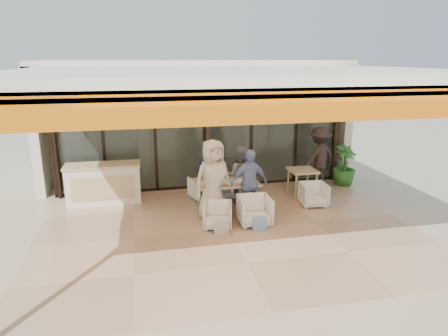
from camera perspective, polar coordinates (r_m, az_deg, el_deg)
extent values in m
plane|color=#C6B293|center=(8.74, 0.62, -8.88)|extent=(70.00, 70.00, 0.00)
cube|color=tan|center=(8.74, 0.62, -8.85)|extent=(8.00, 6.00, 0.01)
cube|color=silver|center=(7.96, 0.69, 13.29)|extent=(8.00, 6.00, 0.20)
cube|color=orange|center=(5.17, 8.10, 8.83)|extent=(8.00, 0.12, 0.45)
cube|color=orange|center=(5.81, 5.76, 10.81)|extent=(8.00, 1.50, 0.06)
cylinder|color=black|center=(11.02, -23.07, 3.77)|extent=(0.12, 0.12, 3.20)
cylinder|color=black|center=(12.22, 15.61, 5.48)|extent=(0.12, 0.12, 3.20)
cube|color=#9EADA3|center=(11.09, -2.83, 5.05)|extent=(8.00, 0.03, 3.20)
cube|color=black|center=(11.47, -2.72, -2.63)|extent=(8.00, 0.10, 0.08)
cube|color=black|center=(10.91, -2.94, 13.13)|extent=(8.00, 0.10, 0.08)
cube|color=black|center=(11.16, -23.57, 3.85)|extent=(0.08, 0.10, 3.20)
cube|color=black|center=(10.98, -16.90, 4.30)|extent=(0.08, 0.10, 3.20)
cube|color=black|center=(10.95, -9.83, 4.71)|extent=(0.08, 0.10, 3.20)
cube|color=black|center=(11.09, -2.83, 5.05)|extent=(0.08, 0.10, 3.20)
cube|color=black|center=(11.38, 3.92, 5.31)|extent=(0.08, 0.10, 3.20)
cube|color=black|center=(11.82, 10.25, 5.48)|extent=(0.08, 0.10, 3.20)
cube|color=black|center=(12.38, 15.85, 5.58)|extent=(0.08, 0.10, 3.20)
cube|color=silver|center=(14.49, -5.15, 7.88)|extent=(9.00, 0.25, 3.40)
cube|color=silver|center=(12.92, -23.94, 5.68)|extent=(0.25, 3.50, 3.40)
cube|color=silver|center=(14.08, 14.01, 7.26)|extent=(0.25, 3.50, 3.40)
cube|color=silver|center=(12.63, -4.30, 14.52)|extent=(9.00, 3.50, 0.25)
cube|color=#D7C083|center=(13.13, -4.00, -0.43)|extent=(8.00, 3.50, 0.02)
cylinder|color=silver|center=(12.54, -11.32, 5.52)|extent=(0.40, 0.40, 3.00)
cylinder|color=silver|center=(13.04, 3.86, 6.17)|extent=(0.40, 0.40, 3.00)
cylinder|color=black|center=(11.99, -9.70, 12.38)|extent=(0.03, 0.03, 0.70)
cube|color=black|center=(12.02, -9.60, 10.24)|extent=(0.30, 0.30, 0.40)
sphere|color=#FFBF72|center=(12.02, -9.60, 10.24)|extent=(0.18, 0.18, 0.18)
cylinder|color=black|center=(12.65, 6.73, 12.65)|extent=(0.03, 0.03, 0.70)
cube|color=black|center=(12.68, 6.67, 10.62)|extent=(0.30, 0.30, 0.40)
sphere|color=#FFBF72|center=(12.68, 6.67, 10.62)|extent=(0.18, 0.18, 0.18)
cylinder|color=black|center=(12.46, -2.14, -1.10)|extent=(0.40, 0.40, 0.05)
cylinder|color=black|center=(12.21, -2.18, 3.40)|extent=(0.04, 0.04, 2.10)
cone|color=orange|center=(12.09, -2.21, 6.41)|extent=(0.32, 0.32, 1.10)
cube|color=silver|center=(10.57, -16.78, -2.28)|extent=(1.80, 0.60, 1.00)
cube|color=#D7C083|center=(10.43, -17.00, 0.39)|extent=(1.85, 0.65, 0.06)
cube|color=#D7C083|center=(10.27, -16.90, -2.80)|extent=(1.50, 0.02, 0.60)
cube|color=#D7C083|center=(9.57, 0.41, -2.05)|extent=(1.50, 0.90, 0.05)
cube|color=white|center=(9.57, 0.41, -1.90)|extent=(1.30, 0.35, 0.01)
cylinder|color=#D7C083|center=(9.29, -2.91, -5.05)|extent=(0.06, 0.06, 0.70)
cylinder|color=#D7C083|center=(9.55, 4.47, -4.48)|extent=(0.06, 0.06, 0.70)
cylinder|color=#D7C083|center=(9.88, -3.52, -3.77)|extent=(0.06, 0.06, 0.70)
cylinder|color=#D7C083|center=(10.13, 3.44, -3.28)|extent=(0.06, 0.06, 0.70)
cylinder|color=white|center=(9.32, -2.08, -2.00)|extent=(0.06, 0.06, 0.11)
cylinder|color=white|center=(9.69, -1.29, -1.31)|extent=(0.06, 0.06, 0.11)
cylinder|color=white|center=(9.47, 0.84, -1.72)|extent=(0.06, 0.06, 0.11)
cylinder|color=white|center=(9.78, 1.90, -1.15)|extent=(0.06, 0.06, 0.11)
cylinder|color=white|center=(9.48, 3.63, -1.72)|extent=(0.06, 0.06, 0.11)
cylinder|color=#933E15|center=(9.58, -2.99, -1.36)|extent=(0.07, 0.07, 0.16)
cylinder|color=black|center=(9.78, -0.52, -0.99)|extent=(0.09, 0.09, 0.17)
cylinder|color=black|center=(9.76, -0.52, -0.45)|extent=(0.10, 0.10, 0.01)
cylinder|color=white|center=(9.20, -1.91, -2.57)|extent=(0.22, 0.22, 0.01)
cylinder|color=white|center=(9.39, 3.50, -2.20)|extent=(0.22, 0.22, 0.01)
cylinder|color=white|center=(9.78, -2.57, -1.47)|extent=(0.22, 0.22, 0.01)
cylinder|color=white|center=(9.96, 2.53, -1.15)|extent=(0.22, 0.22, 0.01)
imported|color=white|center=(10.51, -2.97, -2.70)|extent=(0.80, 0.78, 0.66)
imported|color=white|center=(10.66, 1.49, -2.25)|extent=(0.78, 0.75, 0.72)
imported|color=white|center=(8.75, -0.92, -6.58)|extent=(0.73, 0.70, 0.63)
imported|color=white|center=(8.93, 4.40, -5.87)|extent=(0.72, 0.68, 0.72)
imported|color=#171B34|center=(9.91, -2.53, -1.24)|extent=(0.63, 0.51, 1.51)
imported|color=#5D5C61|center=(10.08, 2.18, -0.98)|extent=(0.85, 0.73, 1.50)
imported|color=beige|center=(9.01, -1.56, -1.75)|extent=(1.05, 0.84, 1.87)
imported|color=#7B93CE|center=(9.23, 3.57, -2.21)|extent=(1.00, 0.57, 1.61)
cube|color=silver|center=(8.45, -0.37, -8.50)|extent=(0.30, 0.10, 0.34)
cube|color=#99BFD8|center=(8.65, 5.13, -7.98)|extent=(0.30, 0.10, 0.34)
cube|color=#D7C083|center=(10.78, 11.16, -0.33)|extent=(0.70, 0.70, 0.05)
cylinder|color=#D7C083|center=(10.54, 10.25, -2.76)|extent=(0.05, 0.05, 0.70)
cylinder|color=#D7C083|center=(10.76, 13.01, -2.53)|extent=(0.05, 0.05, 0.70)
cylinder|color=#D7C083|center=(11.03, 9.15, -1.88)|extent=(0.05, 0.05, 0.70)
cylinder|color=#D7C083|center=(11.24, 11.82, -1.68)|extent=(0.05, 0.05, 0.70)
imported|color=white|center=(10.25, 12.69, -3.57)|extent=(0.69, 0.66, 0.65)
imported|color=black|center=(11.62, 13.38, 1.48)|extent=(1.29, 1.00, 1.75)
imported|color=#1E5919|center=(12.06, 16.77, 0.37)|extent=(0.85, 0.85, 1.20)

